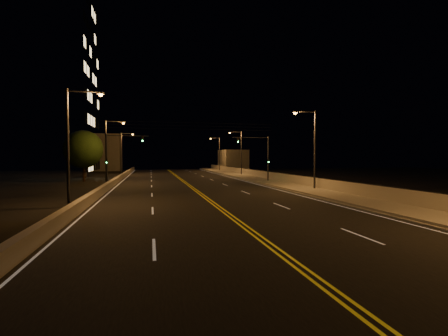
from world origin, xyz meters
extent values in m
plane|color=black|center=(0.00, 0.00, 0.00)|extent=(160.00, 160.00, 0.00)
cube|color=black|center=(0.00, 20.00, 0.01)|extent=(18.00, 120.00, 0.02)
cube|color=gray|center=(10.80, 20.00, 0.15)|extent=(3.60, 120.00, 0.30)
cube|color=gray|center=(8.93, 20.00, 0.07)|extent=(0.14, 120.00, 0.15)
cube|color=#A79E8B|center=(12.45, 20.00, 0.80)|extent=(0.30, 120.00, 1.00)
cube|color=#A79E8B|center=(-9.09, 20.00, 0.38)|extent=(0.45, 120.00, 0.77)
cube|color=#6E685C|center=(16.50, 71.46, 2.65)|extent=(6.00, 10.00, 5.29)
cube|color=#6E685C|center=(-16.00, 75.99, 4.59)|extent=(8.00, 8.00, 9.18)
cylinder|color=black|center=(12.45, 20.00, 1.33)|extent=(0.06, 120.00, 0.06)
cube|color=silver|center=(-8.60, 20.00, 0.02)|extent=(0.12, 116.00, 0.00)
cube|color=silver|center=(8.60, 20.00, 0.02)|extent=(0.12, 116.00, 0.00)
cube|color=gold|center=(-0.15, 20.00, 0.02)|extent=(0.12, 116.00, 0.00)
cube|color=gold|center=(0.15, 20.00, 0.02)|extent=(0.12, 116.00, 0.00)
cube|color=silver|center=(-4.50, 1.50, 0.02)|extent=(0.12, 3.00, 0.00)
cube|color=silver|center=(-4.50, 10.50, 0.02)|extent=(0.12, 3.00, 0.00)
cube|color=silver|center=(-4.50, 19.50, 0.02)|extent=(0.12, 3.00, 0.00)
cube|color=silver|center=(-4.50, 28.50, 0.02)|extent=(0.12, 3.00, 0.00)
cube|color=silver|center=(-4.50, 37.50, 0.02)|extent=(0.12, 3.00, 0.00)
cube|color=silver|center=(-4.50, 46.50, 0.02)|extent=(0.12, 3.00, 0.00)
cube|color=silver|center=(-4.50, 55.50, 0.02)|extent=(0.12, 3.00, 0.00)
cube|color=silver|center=(-4.50, 64.50, 0.02)|extent=(0.12, 3.00, 0.00)
cube|color=silver|center=(-4.50, 73.50, 0.02)|extent=(0.12, 3.00, 0.00)
cube|color=silver|center=(4.50, 1.50, 0.02)|extent=(0.12, 3.00, 0.00)
cube|color=silver|center=(4.50, 10.50, 0.02)|extent=(0.12, 3.00, 0.00)
cube|color=silver|center=(4.50, 19.50, 0.02)|extent=(0.12, 3.00, 0.00)
cube|color=silver|center=(4.50, 28.50, 0.02)|extent=(0.12, 3.00, 0.00)
cube|color=silver|center=(4.50, 37.50, 0.02)|extent=(0.12, 3.00, 0.00)
cube|color=silver|center=(4.50, 46.50, 0.02)|extent=(0.12, 3.00, 0.00)
cube|color=silver|center=(4.50, 55.50, 0.02)|extent=(0.12, 3.00, 0.00)
cube|color=silver|center=(4.50, 64.50, 0.02)|extent=(0.12, 3.00, 0.00)
cube|color=silver|center=(4.50, 73.50, 0.02)|extent=(0.12, 3.00, 0.00)
cylinder|color=#2D2D33|center=(11.80, 19.18, 4.12)|extent=(0.20, 0.20, 8.24)
cylinder|color=#2D2D33|center=(10.70, 19.18, 8.09)|extent=(2.20, 0.12, 0.12)
cube|color=#2D2D33|center=(9.60, 19.18, 8.02)|extent=(0.50, 0.25, 0.14)
sphere|color=#FF9E2D|center=(9.60, 19.18, 7.92)|extent=(0.28, 0.28, 0.28)
cylinder|color=#2D2D33|center=(11.80, 46.64, 4.12)|extent=(0.20, 0.20, 8.24)
cylinder|color=#2D2D33|center=(10.70, 46.64, 8.09)|extent=(2.20, 0.12, 0.12)
cube|color=#2D2D33|center=(9.60, 46.64, 8.02)|extent=(0.50, 0.25, 0.14)
sphere|color=#FF9E2D|center=(9.60, 46.64, 7.92)|extent=(0.28, 0.28, 0.28)
cylinder|color=#2D2D33|center=(11.80, 66.01, 4.12)|extent=(0.20, 0.20, 8.24)
cylinder|color=#2D2D33|center=(10.70, 66.01, 8.09)|extent=(2.20, 0.12, 0.12)
cube|color=#2D2D33|center=(9.60, 66.01, 8.02)|extent=(0.50, 0.25, 0.14)
sphere|color=#FF9E2D|center=(9.60, 66.01, 7.92)|extent=(0.28, 0.28, 0.28)
cylinder|color=#2D2D33|center=(-10.20, 13.27, 4.12)|extent=(0.20, 0.20, 8.24)
cylinder|color=#2D2D33|center=(-9.10, 13.27, 8.09)|extent=(2.20, 0.12, 0.12)
cube|color=#2D2D33|center=(-8.00, 13.27, 8.02)|extent=(0.50, 0.25, 0.14)
sphere|color=#FF9E2D|center=(-8.00, 13.27, 7.92)|extent=(0.28, 0.28, 0.28)
cylinder|color=#2D2D33|center=(-10.20, 33.06, 4.12)|extent=(0.20, 0.20, 8.24)
cylinder|color=#2D2D33|center=(-9.10, 33.06, 8.09)|extent=(2.20, 0.12, 0.12)
cube|color=#2D2D33|center=(-8.00, 33.06, 8.02)|extent=(0.50, 0.25, 0.14)
sphere|color=#FF9E2D|center=(-8.00, 33.06, 7.92)|extent=(0.28, 0.28, 0.28)
cylinder|color=#2D2D33|center=(-10.20, 55.25, 4.12)|extent=(0.20, 0.20, 8.24)
cylinder|color=#2D2D33|center=(-9.10, 55.25, 8.09)|extent=(2.20, 0.12, 0.12)
cube|color=#2D2D33|center=(-8.00, 55.25, 8.02)|extent=(0.50, 0.25, 0.14)
sphere|color=#FF9E2D|center=(-8.00, 55.25, 7.92)|extent=(0.28, 0.28, 0.28)
cylinder|color=#2D2D33|center=(11.00, 30.56, 3.16)|extent=(0.18, 0.18, 6.32)
cylinder|color=#2D2D33|center=(8.50, 30.56, 6.12)|extent=(5.00, 0.10, 0.10)
cube|color=black|center=(6.75, 30.56, 5.77)|extent=(0.28, 0.18, 0.80)
sphere|color=#19FF4C|center=(6.75, 30.45, 5.52)|extent=(0.14, 0.14, 0.14)
cube|color=black|center=(11.00, 30.41, 3.00)|extent=(0.22, 0.14, 0.55)
cylinder|color=#2D2D33|center=(-9.80, 30.56, 3.16)|extent=(0.18, 0.18, 6.32)
cylinder|color=#2D2D33|center=(-7.30, 30.56, 6.12)|extent=(5.00, 0.10, 0.10)
cube|color=black|center=(-5.55, 30.56, 5.77)|extent=(0.28, 0.18, 0.80)
sphere|color=#19FF4C|center=(-5.55, 30.45, 5.52)|extent=(0.14, 0.14, 0.14)
cube|color=black|center=(-9.80, 30.41, 3.00)|extent=(0.22, 0.14, 0.55)
cylinder|color=black|center=(0.00, 29.50, 7.00)|extent=(22.00, 0.03, 0.03)
cylinder|color=black|center=(0.00, 29.50, 7.40)|extent=(22.00, 0.03, 0.03)
cylinder|color=black|center=(0.00, 29.50, 7.80)|extent=(22.00, 0.03, 0.03)
cube|color=#6E685C|center=(-26.05, 47.19, 15.06)|extent=(24.00, 15.00, 30.11)
cylinder|color=black|center=(-13.90, 38.34, 1.27)|extent=(0.36, 0.36, 2.55)
sphere|color=black|center=(-13.90, 38.34, 4.60)|extent=(5.38, 5.38, 5.38)
cylinder|color=black|center=(-15.25, 46.93, 1.37)|extent=(0.36, 0.36, 2.73)
sphere|color=black|center=(-15.25, 46.93, 4.93)|extent=(5.77, 5.77, 5.77)
camera|label=1|loc=(-4.61, -11.09, 3.54)|focal=26.00mm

